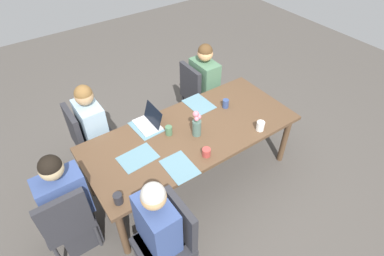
{
  "coord_description": "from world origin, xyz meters",
  "views": [
    {
      "loc": [
        -1.41,
        -2.01,
        2.97
      ],
      "look_at": [
        0.0,
        0.0,
        0.78
      ],
      "focal_mm": 29.01,
      "sensor_mm": 36.0,
      "label": 1
    }
  ],
  "objects": [
    {
      "name": "flower_vase",
      "position": [
        0.02,
        -0.06,
        0.86
      ],
      "size": [
        0.1,
        0.09,
        0.3
      ],
      "color": "#4C6B60",
      "rests_on": "dining_table"
    },
    {
      "name": "coffee_mug_centre_right",
      "position": [
        -0.22,
        0.11,
        0.78
      ],
      "size": [
        0.07,
        0.07,
        0.1
      ],
      "primitive_type": "cylinder",
      "color": "#47704C",
      "rests_on": "dining_table"
    },
    {
      "name": "chair_head_left_left_near",
      "position": [
        -1.46,
        -0.09,
        0.5
      ],
      "size": [
        0.44,
        0.44,
        0.9
      ],
      "color": "#2D2D33",
      "rests_on": "ground_plane"
    },
    {
      "name": "person_far_left_mid",
      "position": [
        -0.82,
        0.79,
        0.53
      ],
      "size": [
        0.36,
        0.4,
        1.19
      ],
      "color": "#2D2D33",
      "rests_on": "ground_plane"
    },
    {
      "name": "placemat_far_left_far",
      "position": [
        0.34,
        0.35,
        0.73
      ],
      "size": [
        0.27,
        0.37,
        0.0
      ],
      "primitive_type": "cube",
      "rotation": [
        0.0,
        0.0,
        -1.54
      ],
      "color": "slate",
      "rests_on": "dining_table"
    },
    {
      "name": "dining_table",
      "position": [
        0.0,
        0.0,
        0.66
      ],
      "size": [
        2.32,
        1.01,
        0.73
      ],
      "color": "brown",
      "rests_on": "ground_plane"
    },
    {
      "name": "chair_far_left_mid",
      "position": [
        -0.9,
        0.85,
        0.5
      ],
      "size": [
        0.44,
        0.44,
        0.9
      ],
      "color": "#2D2D33",
      "rests_on": "ground_plane"
    },
    {
      "name": "ground_plane",
      "position": [
        0.0,
        0.0,
        0.0
      ],
      "size": [
        10.0,
        10.0,
        0.0
      ],
      "primitive_type": "plane",
      "color": "#4C4742"
    },
    {
      "name": "person_near_right_near",
      "position": [
        -0.86,
        -0.73,
        0.53
      ],
      "size": [
        0.36,
        0.4,
        1.19
      ],
      "color": "#2D2D33",
      "rests_on": "ground_plane"
    },
    {
      "name": "placemat_near_right_near",
      "position": [
        -0.39,
        -0.35,
        0.73
      ],
      "size": [
        0.26,
        0.36,
        0.0
      ],
      "primitive_type": "cube",
      "rotation": [
        0.0,
        0.0,
        1.56
      ],
      "color": "slate",
      "rests_on": "dining_table"
    },
    {
      "name": "coffee_mug_near_left",
      "position": [
        0.57,
        0.12,
        0.78
      ],
      "size": [
        0.07,
        0.07,
        0.1
      ],
      "primitive_type": "cylinder",
      "color": "#33477A",
      "rests_on": "dining_table"
    },
    {
      "name": "placemat_far_left_mid",
      "position": [
        -0.37,
        0.35,
        0.73
      ],
      "size": [
        0.28,
        0.37,
        0.0
      ],
      "primitive_type": "cube",
      "rotation": [
        0.0,
        0.0,
        -1.51
      ],
      "color": "slate",
      "rests_on": "dining_table"
    },
    {
      "name": "laptop_far_left_mid",
      "position": [
        -0.32,
        0.36,
        0.77
      ],
      "size": [
        0.22,
        0.32,
        0.21
      ],
      "color": "silver",
      "rests_on": "dining_table"
    },
    {
      "name": "coffee_mug_centre_left",
      "position": [
        -1.03,
        -0.38,
        0.78
      ],
      "size": [
        0.08,
        0.08,
        0.1
      ],
      "primitive_type": "cylinder",
      "color": "#232328",
      "rests_on": "dining_table"
    },
    {
      "name": "coffee_mug_far_left",
      "position": [
        -0.08,
        -0.37,
        0.77
      ],
      "size": [
        0.09,
        0.09,
        0.08
      ],
      "primitive_type": "cylinder",
      "color": "#AD3D38",
      "rests_on": "dining_table"
    },
    {
      "name": "placemat_head_left_left_near",
      "position": [
        -0.66,
        -0.01,
        0.73
      ],
      "size": [
        0.37,
        0.28,
        0.0
      ],
      "primitive_type": "cube",
      "rotation": [
        0.0,
        0.0,
        0.06
      ],
      "color": "slate",
      "rests_on": "dining_table"
    },
    {
      "name": "coffee_mug_near_right",
      "position": [
        0.62,
        -0.4,
        0.78
      ],
      "size": [
        0.09,
        0.09,
        0.11
      ],
      "primitive_type": "cylinder",
      "color": "white",
      "rests_on": "dining_table"
    },
    {
      "name": "person_head_left_left_near",
      "position": [
        -1.4,
        -0.02,
        0.53
      ],
      "size": [
        0.4,
        0.36,
        1.19
      ],
      "color": "#2D2D33",
      "rests_on": "ground_plane"
    },
    {
      "name": "chair_far_left_far",
      "position": [
        0.69,
        0.86,
        0.5
      ],
      "size": [
        0.44,
        0.44,
        0.9
      ],
      "color": "#2D2D33",
      "rests_on": "ground_plane"
    },
    {
      "name": "person_far_left_far",
      "position": [
        0.76,
        0.8,
        0.53
      ],
      "size": [
        0.36,
        0.4,
        1.19
      ],
      "color": "#2D2D33",
      "rests_on": "ground_plane"
    },
    {
      "name": "chair_near_right_near",
      "position": [
        -0.78,
        -0.79,
        0.5
      ],
      "size": [
        0.44,
        0.44,
        0.9
      ],
      "color": "#2D2D33",
      "rests_on": "ground_plane"
    }
  ]
}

